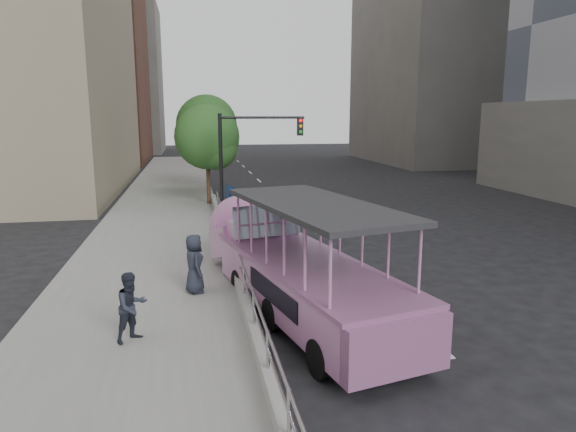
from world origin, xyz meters
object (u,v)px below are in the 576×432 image
Objects in this scene: car at (315,209)px; street_tree_far at (208,128)px; pedestrian_mid at (132,307)px; street_tree_near at (209,140)px; duck_boat at (293,268)px; traffic_signal at (245,149)px; parking_sign at (231,213)px; pedestrian_far at (194,264)px.

car is 0.57× the size of street_tree_far.
street_tree_near is at bearing 41.68° from pedestrian_mid.
traffic_signal is at bearing 89.56° from duck_boat.
duck_boat reaches higher than car.
traffic_signal reaches higher than parking_sign.
street_tree_near reaches higher than duck_boat.
traffic_signal is 0.91× the size of street_tree_near.
street_tree_far is at bearing 93.46° from duck_boat.
pedestrian_mid is (-7.27, -13.07, 0.43)m from car.
parking_sign is at bearing -100.64° from traffic_signal.
duck_boat is at bearing -14.64° from pedestrian_mid.
parking_sign is at bearing 102.87° from duck_boat.
pedestrian_mid is at bearing -97.82° from street_tree_near.
street_tree_far is (1.24, 20.58, 3.19)m from pedestrian_far.
parking_sign is 10.53m from street_tree_near.
car is 11.97m from street_tree_far.
duck_boat is at bearing -90.44° from traffic_signal.
car is at bearing -16.30° from traffic_signal.
duck_boat is 5.85× the size of pedestrian_far.
duck_boat is 5.42m from parking_sign.
pedestrian_far is at bearing -94.09° from street_tree_near.
duck_boat is at bearing -84.48° from street_tree_near.
pedestrian_far is at bearing -107.49° from parking_sign.
traffic_signal is at bearing 167.38° from car.
street_tree_far reaches higher than traffic_signal.
street_tree_near is (1.04, 14.58, 2.70)m from pedestrian_far.
street_tree_far reaches higher than pedestrian_mid.
duck_boat is 6.25× the size of pedestrian_mid.
traffic_signal is (3.99, 14.03, 2.44)m from pedestrian_mid.
parking_sign reaches higher than pedestrian_far.
street_tree_near reaches higher than parking_sign.
pedestrian_far is at bearing 24.23° from pedestrian_mid.
pedestrian_mid is 0.29× the size of traffic_signal.
pedestrian_mid is (-3.90, -1.89, -0.08)m from duck_boat.
traffic_signal reaches higher than pedestrian_far.
street_tree_near is at bearing 91.69° from parking_sign.
street_tree_far reaches higher than street_tree_near.
parking_sign is 0.51× the size of traffic_signal.
pedestrian_mid is at bearing -115.42° from car.
duck_boat is 1.67× the size of street_tree_near.
traffic_signal reaches higher than pedestrian_mid.
street_tree_near is at bearing 141.70° from car.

